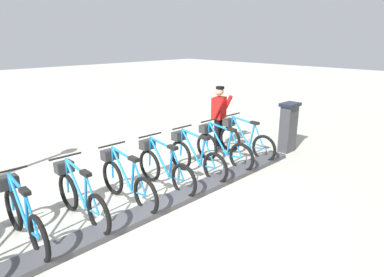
{
  "coord_description": "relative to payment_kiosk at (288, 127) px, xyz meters",
  "views": [
    {
      "loc": [
        -4.08,
        3.2,
        2.87
      ],
      "look_at": [
        0.5,
        -1.34,
        0.9
      ],
      "focal_mm": 31.19,
      "sensor_mm": 36.0,
      "label": 1
    }
  ],
  "objects": [
    {
      "name": "bike_docked_1",
      "position": [
        0.57,
        1.97,
        -0.24
      ],
      "size": [
        1.72,
        0.54,
        1.02
      ],
      "color": "black",
      "rests_on": "ground"
    },
    {
      "name": "dock_rail_base",
      "position": [
        -0.05,
        4.39,
        -0.62
      ],
      "size": [
        0.44,
        7.78,
        0.1
      ],
      "primitive_type": "cube",
      "color": "#47474C",
      "rests_on": "ground"
    },
    {
      "name": "bike_docked_0",
      "position": [
        0.57,
        1.1,
        -0.24
      ],
      "size": [
        1.72,
        0.54,
        1.02
      ],
      "color": "black",
      "rests_on": "ground"
    },
    {
      "name": "bike_docked_4",
      "position": [
        0.57,
        4.59,
        -0.24
      ],
      "size": [
        1.72,
        0.54,
        1.02
      ],
      "color": "black",
      "rests_on": "ground"
    },
    {
      "name": "bike_docked_2",
      "position": [
        0.57,
        2.85,
        -0.24
      ],
      "size": [
        1.72,
        0.54,
        1.02
      ],
      "color": "black",
      "rests_on": "ground"
    },
    {
      "name": "payment_kiosk",
      "position": [
        0.0,
        0.0,
        0.0
      ],
      "size": [
        0.36,
        0.52,
        1.28
      ],
      "color": "#38383D",
      "rests_on": "ground"
    },
    {
      "name": "bike_docked_6",
      "position": [
        0.57,
        6.34,
        -0.24
      ],
      "size": [
        1.72,
        0.54,
        1.02
      ],
      "color": "black",
      "rests_on": "ground"
    },
    {
      "name": "bike_docked_5",
      "position": [
        0.57,
        5.46,
        -0.24
      ],
      "size": [
        1.72,
        0.54,
        1.02
      ],
      "color": "black",
      "rests_on": "ground"
    },
    {
      "name": "worker_near_rack",
      "position": [
        1.42,
        1.08,
        0.24
      ],
      "size": [
        0.52,
        0.69,
        1.66
      ],
      "color": "white",
      "rests_on": "ground"
    },
    {
      "name": "bike_docked_3",
      "position": [
        0.57,
        3.72,
        -0.24
      ],
      "size": [
        1.72,
        0.54,
        1.02
      ],
      "color": "black",
      "rests_on": "ground"
    },
    {
      "name": "ground_plane",
      "position": [
        -0.05,
        4.39,
        -0.67
      ],
      "size": [
        60.0,
        60.0,
        0.0
      ],
      "primitive_type": "plane",
      "color": "#B4B5A7"
    }
  ]
}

